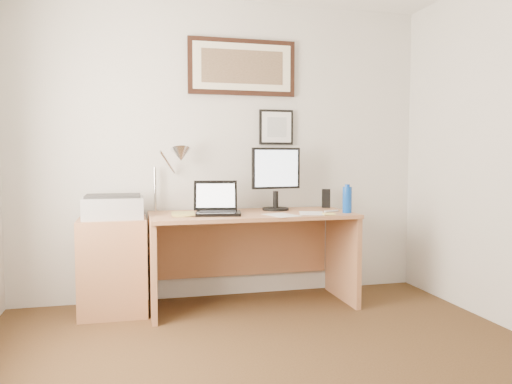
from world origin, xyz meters
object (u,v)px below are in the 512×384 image
object	(u,v)px
side_cabinet	(113,266)
lcd_monitor	(276,175)
water_bottle	(347,200)
book	(172,214)
printer	(113,207)
desk	(249,240)
laptop	(217,207)

from	to	relation	value
side_cabinet	lcd_monitor	xyz separation A→B (m)	(1.31, 0.09, 0.68)
water_bottle	lcd_monitor	xyz separation A→B (m)	(-0.50, 0.31, 0.19)
water_bottle	lcd_monitor	size ratio (longest dim) A/B	0.40
side_cabinet	water_bottle	distance (m)	1.89
water_bottle	book	bearing A→B (deg)	173.86
side_cabinet	printer	size ratio (longest dim) A/B	1.66
side_cabinet	desk	xyz separation A→B (m)	(1.07, 0.04, 0.15)
laptop	book	bearing A→B (deg)	178.82
water_bottle	lcd_monitor	distance (m)	0.62
laptop	printer	world-z (taller)	laptop
book	laptop	size ratio (longest dim) A/B	0.62
laptop	printer	distance (m)	0.79
side_cabinet	printer	xyz separation A→B (m)	(0.01, 0.02, 0.45)
water_bottle	laptop	world-z (taller)	laptop
lcd_monitor	printer	xyz separation A→B (m)	(-1.30, -0.07, -0.22)
side_cabinet	book	world-z (taller)	book
lcd_monitor	printer	world-z (taller)	lcd_monitor
lcd_monitor	side_cabinet	bearing A→B (deg)	-176.08
desk	laptop	size ratio (longest dim) A/B	4.24
book	desk	distance (m)	0.69
side_cabinet	laptop	size ratio (longest dim) A/B	1.94
desk	lcd_monitor	world-z (taller)	lcd_monitor
side_cabinet	lcd_monitor	world-z (taller)	lcd_monitor
book	desk	world-z (taller)	book
side_cabinet	printer	distance (m)	0.45
side_cabinet	laptop	bearing A→B (deg)	-5.89
side_cabinet	laptop	xyz separation A→B (m)	(0.79, -0.08, 0.44)
book	side_cabinet	bearing A→B (deg)	170.42
desk	printer	size ratio (longest dim) A/B	3.64
desk	laptop	bearing A→B (deg)	-157.53
printer	water_bottle	bearing A→B (deg)	-7.70
book	printer	size ratio (longest dim) A/B	0.53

